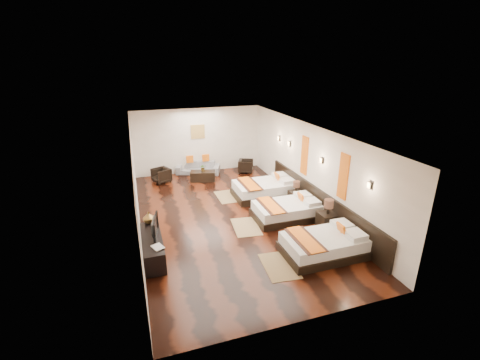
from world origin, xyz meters
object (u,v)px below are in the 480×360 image
object	(u,v)px
nightstand_b	(296,196)
armchair_left	(161,175)
coffee_table	(203,176)
figurine	(149,217)
nightstand_a	(327,220)
table_plant	(203,168)
tv	(152,226)
bed_far	(265,189)
armchair_right	(246,166)
bed_near	(324,245)
bed_mid	(287,210)
book	(153,249)
tv_console	(153,247)
sofa	(198,168)

from	to	relation	value
nightstand_b	armchair_left	bearing A→B (deg)	138.86
coffee_table	figurine	bearing A→B (deg)	-119.38
nightstand_a	table_plant	size ratio (longest dim) A/B	3.43
nightstand_b	tv	bearing A→B (deg)	-161.37
bed_far	armchair_left	world-z (taller)	bed_far
armchair_right	tv	bearing A→B (deg)	165.80
nightstand_a	tv	size ratio (longest dim) A/B	1.18
bed_near	bed_mid	xyz separation A→B (m)	(-0.00, 2.16, -0.00)
bed_near	book	world-z (taller)	bed_near
nightstand_b	book	world-z (taller)	nightstand_b
nightstand_b	coffee_table	distance (m)	4.18
tv_console	sofa	bearing A→B (deg)	68.31
nightstand_a	sofa	xyz separation A→B (m)	(-2.55, 6.22, -0.07)
nightstand_b	tv_console	world-z (taller)	nightstand_b
nightstand_a	sofa	size ratio (longest dim) A/B	0.53
figurine	coffee_table	world-z (taller)	figurine
tv_console	coffee_table	bearing A→B (deg)	64.78
bed_far	sofa	bearing A→B (deg)	118.96
nightstand_a	table_plant	bearing A→B (deg)	115.28
nightstand_a	bed_far	bearing A→B (deg)	104.17
bed_mid	armchair_left	size ratio (longest dim) A/B	3.17
bed_far	nightstand_b	size ratio (longest dim) A/B	2.61
nightstand_b	bed_near	bearing A→B (deg)	-103.86
book	armchair_right	size ratio (longest dim) A/B	0.49
armchair_left	armchair_right	size ratio (longest dim) A/B	1.03
nightstand_b	table_plant	size ratio (longest dim) A/B	2.93
figurine	tv_console	bearing A→B (deg)	-90.00
bed_far	nightstand_a	world-z (taller)	nightstand_a
nightstand_a	figurine	world-z (taller)	nightstand_a
nightstand_b	table_plant	bearing A→B (deg)	126.88
nightstand_a	tv_console	world-z (taller)	nightstand_a
bed_mid	nightstand_a	bearing A→B (deg)	-55.61
bed_far	armchair_right	xyz separation A→B (m)	(0.23, 2.78, -0.00)
bed_mid	nightstand_b	bearing A→B (deg)	49.53
nightstand_a	book	bearing A→B (deg)	-175.60
tv	bed_far	bearing A→B (deg)	-47.66
bed_near	table_plant	bearing A→B (deg)	105.46
sofa	armchair_right	bearing A→B (deg)	7.99
armchair_left	armchair_right	world-z (taller)	armchair_left
book	figurine	bearing A→B (deg)	90.00
tv_console	sofa	size ratio (longest dim) A/B	0.97
nightstand_a	book	world-z (taller)	nightstand_a
bed_mid	armchair_right	size ratio (longest dim) A/B	3.26
bed_near	figurine	bearing A→B (deg)	153.52
bed_near	book	bearing A→B (deg)	170.78
sofa	figurine	bearing A→B (deg)	-93.42
tv_console	bed_near	bearing A→B (deg)	-16.72
nightstand_b	tv	size ratio (longest dim) A/B	1.01
nightstand_a	tv	bearing A→B (deg)	176.24
table_plant	book	bearing A→B (deg)	-113.07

